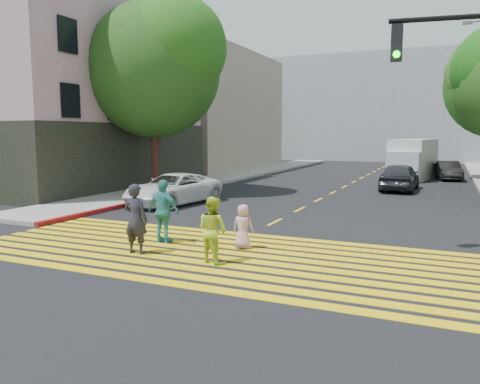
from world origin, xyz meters
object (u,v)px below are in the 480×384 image
Objects in this scene: silver_car at (424,166)px; white_sedan at (173,189)px; pedestrian_man at (136,219)px; tree_left at (155,63)px; pedestrian_child at (243,227)px; pedestrian_extra at (164,211)px; pedestrian_woman at (213,230)px; dark_car_near at (400,177)px; dark_car_parked at (448,170)px; white_van at (412,160)px.

white_sedan is at bearing 71.03° from silver_car.
pedestrian_man is 0.44× the size of silver_car.
pedestrian_child is at bearing -46.09° from tree_left.
tree_left is 5.49× the size of pedestrian_extra.
tree_left is 22.92m from silver_car.
pedestrian_man is 8.51m from white_sedan.
pedestrian_woman is (2.16, 0.06, -0.11)m from pedestrian_man.
pedestrian_extra is 0.40× the size of dark_car_near.
pedestrian_extra is at bearing -89.53° from pedestrian_man.
dark_car_near is at bearing -101.78° from pedestrian_extra.
white_van is (-2.26, -0.56, 0.65)m from dark_car_parked.
pedestrian_woman is at bearing 87.50° from silver_car.
pedestrian_woman is at bearing -179.76° from pedestrian_man.
dark_car_parked is at bearing -105.85° from dark_car_near.
tree_left is at bearing -49.03° from pedestrian_child.
white_sedan is (2.91, -3.14, -5.94)m from tree_left.
pedestrian_woman is at bearing 82.51° from pedestrian_child.
pedestrian_extra is 0.47× the size of dark_car_parked.
tree_left is 5.43× the size of pedestrian_man.
pedestrian_child is 2.36m from pedestrian_extra.
dark_car_parked is at bearing 44.75° from tree_left.
silver_car is at bearing -95.62° from pedestrian_extra.
pedestrian_extra is 0.44× the size of silver_car.
pedestrian_man is 0.41× the size of dark_car_near.
pedestrian_man is 0.30× the size of white_van.
tree_left is at bearing -121.94° from white_van.
pedestrian_man reaches higher than white_sedan.
white_sedan is (-5.96, 6.08, 0.07)m from pedestrian_child.
pedestrian_woman is 1.33× the size of pedestrian_child.
pedestrian_man is at bearing 32.00° from pedestrian_child.
silver_car is at bearing -78.31° from pedestrian_woman.
pedestrian_man is 1.13× the size of pedestrian_woman.
dark_car_parked is at bearing -107.93° from pedestrian_man.
tree_left is at bearing -32.59° from pedestrian_woman.
white_sedan is at bearing 49.25° from dark_car_near.
pedestrian_extra reaches higher than pedestrian_woman.
dark_car_parked is at bearing 114.30° from silver_car.
white_van reaches higher than pedestrian_extra.
white_van is at bearing -78.54° from pedestrian_woman.
white_sedan is 1.17× the size of silver_car.
pedestrian_extra reaches higher than silver_car.
pedestrian_child is at bearing 82.31° from dark_car_near.
tree_left is 1.64× the size of white_van.
tree_left reaches higher than pedestrian_child.
silver_car is at bearing -102.10° from pedestrian_man.
silver_car is (0.67, 12.36, -0.16)m from dark_car_near.
tree_left is 18.36m from white_van.
white_sedan reaches higher than silver_car.
tree_left is 12.86m from pedestrian_extra.
pedestrian_extra is at bearing 3.16° from pedestrian_child.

